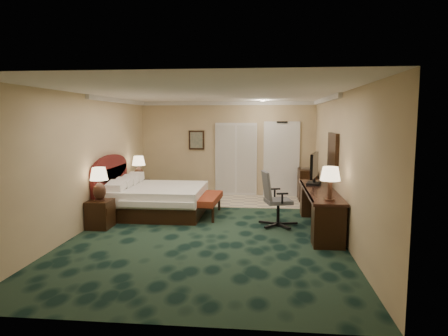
# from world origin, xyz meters

# --- Properties ---
(floor) EXTENTS (5.00, 7.50, 0.00)m
(floor) POSITION_xyz_m (0.00, 0.00, 0.00)
(floor) COLOR black
(floor) RESTS_ON ground
(ceiling) EXTENTS (5.00, 7.50, 0.00)m
(ceiling) POSITION_xyz_m (0.00, 0.00, 2.70)
(ceiling) COLOR white
(ceiling) RESTS_ON wall_back
(wall_back) EXTENTS (5.00, 0.00, 2.70)m
(wall_back) POSITION_xyz_m (0.00, 3.75, 1.35)
(wall_back) COLOR tan
(wall_back) RESTS_ON ground
(wall_front) EXTENTS (5.00, 0.00, 2.70)m
(wall_front) POSITION_xyz_m (0.00, -3.75, 1.35)
(wall_front) COLOR tan
(wall_front) RESTS_ON ground
(wall_left) EXTENTS (0.00, 7.50, 2.70)m
(wall_left) POSITION_xyz_m (-2.50, 0.00, 1.35)
(wall_left) COLOR tan
(wall_left) RESTS_ON ground
(wall_right) EXTENTS (0.00, 7.50, 2.70)m
(wall_right) POSITION_xyz_m (2.50, 0.00, 1.35)
(wall_right) COLOR tan
(wall_right) RESTS_ON ground
(crown_molding) EXTENTS (5.00, 7.50, 0.10)m
(crown_molding) POSITION_xyz_m (0.00, 0.00, 2.65)
(crown_molding) COLOR white
(crown_molding) RESTS_ON wall_back
(tile_patch) EXTENTS (3.20, 1.70, 0.01)m
(tile_patch) POSITION_xyz_m (0.90, 2.90, 0.01)
(tile_patch) COLOR #B1A290
(tile_patch) RESTS_ON ground
(headboard) EXTENTS (0.12, 2.00, 1.40)m
(headboard) POSITION_xyz_m (-2.44, 1.00, 0.70)
(headboard) COLOR #450A09
(headboard) RESTS_ON ground
(entry_door) EXTENTS (1.02, 0.06, 2.18)m
(entry_door) POSITION_xyz_m (1.55, 3.72, 1.05)
(entry_door) COLOR white
(entry_door) RESTS_ON ground
(closet_doors) EXTENTS (1.20, 0.06, 2.10)m
(closet_doors) POSITION_xyz_m (0.25, 3.71, 1.05)
(closet_doors) COLOR silver
(closet_doors) RESTS_ON ground
(wall_art) EXTENTS (0.45, 0.06, 0.55)m
(wall_art) POSITION_xyz_m (-0.90, 3.71, 1.60)
(wall_art) COLOR #465D51
(wall_art) RESTS_ON wall_back
(wall_mirror) EXTENTS (0.05, 0.95, 0.75)m
(wall_mirror) POSITION_xyz_m (2.46, 0.60, 1.55)
(wall_mirror) COLOR white
(wall_mirror) RESTS_ON wall_right
(bed) EXTENTS (2.06, 1.91, 0.65)m
(bed) POSITION_xyz_m (-1.37, 1.22, 0.33)
(bed) COLOR white
(bed) RESTS_ON ground
(nightstand_near) EXTENTS (0.45, 0.52, 0.57)m
(nightstand_near) POSITION_xyz_m (-2.25, -0.07, 0.28)
(nightstand_near) COLOR black
(nightstand_near) RESTS_ON ground
(nightstand_far) EXTENTS (0.47, 0.54, 0.59)m
(nightstand_far) POSITION_xyz_m (-2.24, 2.44, 0.30)
(nightstand_far) COLOR black
(nightstand_far) RESTS_ON ground
(lamp_near) EXTENTS (0.41, 0.41, 0.68)m
(lamp_near) POSITION_xyz_m (-2.23, -0.10, 0.91)
(lamp_near) COLOR black
(lamp_near) RESTS_ON nightstand_near
(lamp_far) EXTENTS (0.35, 0.35, 0.65)m
(lamp_far) POSITION_xyz_m (-2.23, 2.42, 0.92)
(lamp_far) COLOR black
(lamp_far) RESTS_ON nightstand_far
(bed_bench) EXTENTS (0.55, 1.42, 0.47)m
(bed_bench) POSITION_xyz_m (-0.21, 1.15, 0.24)
(bed_bench) COLOR brown
(bed_bench) RESTS_ON ground
(desk) EXTENTS (0.59, 2.76, 0.80)m
(desk) POSITION_xyz_m (2.18, 0.31, 0.40)
(desk) COLOR black
(desk) RESTS_ON ground
(tv) EXTENTS (0.29, 0.88, 0.69)m
(tv) POSITION_xyz_m (2.14, 0.96, 1.14)
(tv) COLOR black
(tv) RESTS_ON desk
(desk_lamp) EXTENTS (0.39, 0.39, 0.61)m
(desk_lamp) POSITION_xyz_m (2.20, -0.77, 1.10)
(desk_lamp) COLOR black
(desk_lamp) RESTS_ON desk
(desk_chair) EXTENTS (0.81, 0.78, 1.15)m
(desk_chair) POSITION_xyz_m (1.36, 0.43, 0.58)
(desk_chair) COLOR #585858
(desk_chair) RESTS_ON ground
(minibar) EXTENTS (0.45, 0.81, 0.85)m
(minibar) POSITION_xyz_m (2.23, 3.20, 0.43)
(minibar) COLOR black
(minibar) RESTS_ON ground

